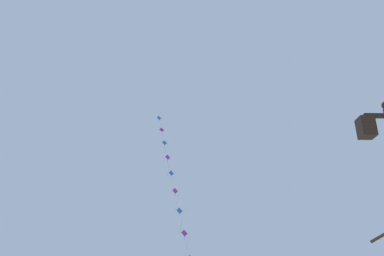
{
  "coord_description": "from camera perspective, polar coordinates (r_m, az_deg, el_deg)",
  "views": [
    {
      "loc": [
        -1.04,
        -0.4,
        1.48
      ],
      "look_at": [
        -0.84,
        19.1,
        9.67
      ],
      "focal_mm": 36.08,
      "sensor_mm": 36.0,
      "label": 1
    }
  ],
  "objects": [
    {
      "name": "kite_train",
      "position": [
        29.0,
        -2.77,
        -8.13
      ],
      "size": [
        3.76,
        10.44,
        16.49
      ],
      "color": "brown",
      "rests_on": "ground_plane"
    }
  ]
}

